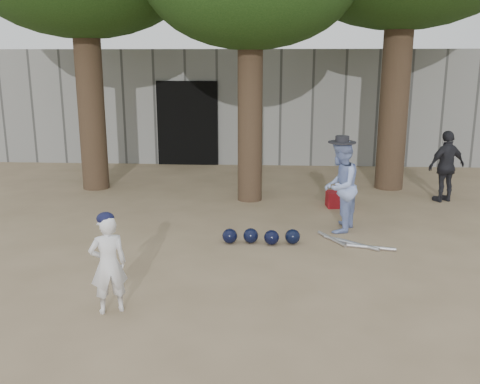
# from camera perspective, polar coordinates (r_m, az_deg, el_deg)

# --- Properties ---
(ground) EXTENTS (70.00, 70.00, 0.00)m
(ground) POSITION_cam_1_polar(r_m,az_deg,el_deg) (6.85, -5.61, -9.70)
(ground) COLOR #937C5E
(ground) RESTS_ON ground
(boy_player) EXTENTS (0.48, 0.42, 1.12)m
(boy_player) POSITION_cam_1_polar(r_m,az_deg,el_deg) (6.08, -13.87, -7.51)
(boy_player) COLOR white
(boy_player) RESTS_ON ground
(spectator_blue) EXTENTS (0.79, 0.88, 1.50)m
(spectator_blue) POSITION_cam_1_polar(r_m,az_deg,el_deg) (8.77, 10.62, 0.59)
(spectator_blue) COLOR #93A8E3
(spectator_blue) RESTS_ON ground
(spectator_dark) EXTENTS (0.89, 0.65, 1.41)m
(spectator_dark) POSITION_cam_1_polar(r_m,az_deg,el_deg) (11.23, 21.16, 2.56)
(spectator_dark) COLOR #222227
(spectator_dark) RESTS_ON ground
(red_bag) EXTENTS (0.45, 0.36, 0.30)m
(red_bag) POSITION_cam_1_polar(r_m,az_deg,el_deg) (10.35, 10.40, -0.77)
(red_bag) COLOR #A1151A
(red_bag) RESTS_ON ground
(back_building) EXTENTS (16.00, 5.24, 3.00)m
(back_building) POSITION_cam_1_polar(r_m,az_deg,el_deg) (16.60, -0.12, 9.68)
(back_building) COLOR gray
(back_building) RESTS_ON ground
(helmet_row) EXTENTS (1.19, 0.29, 0.23)m
(helmet_row) POSITION_cam_1_polar(r_m,az_deg,el_deg) (8.19, 2.27, -4.75)
(helmet_row) COLOR black
(helmet_row) RESTS_ON ground
(bat_pile) EXTENTS (1.10, 0.82, 0.06)m
(bat_pile) POSITION_cam_1_polar(r_m,az_deg,el_deg) (8.33, 11.75, -5.34)
(bat_pile) COLOR silver
(bat_pile) RESTS_ON ground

